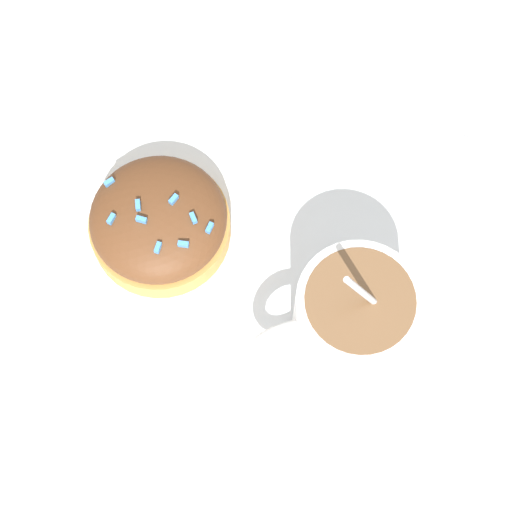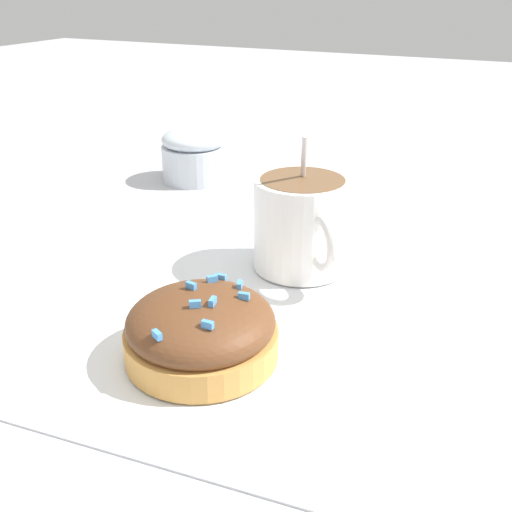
% 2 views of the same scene
% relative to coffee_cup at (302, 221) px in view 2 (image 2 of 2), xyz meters
% --- Properties ---
extents(ground_plane, '(3.00, 3.00, 0.00)m').
position_rel_coffee_cup_xyz_m(ground_plane, '(-0.07, 0.02, -0.04)').
color(ground_plane, '#B2B2B7').
extents(paper_napkin, '(0.36, 0.33, 0.00)m').
position_rel_coffee_cup_xyz_m(paper_napkin, '(-0.07, 0.02, -0.04)').
color(paper_napkin, white).
rests_on(paper_napkin, ground_plane).
extents(coffee_cup, '(0.09, 0.09, 0.11)m').
position_rel_coffee_cup_xyz_m(coffee_cup, '(0.00, 0.00, 0.00)').
color(coffee_cup, white).
rests_on(coffee_cup, paper_napkin).
extents(frosted_pastry, '(0.10, 0.10, 0.05)m').
position_rel_coffee_cup_xyz_m(frosted_pastry, '(-0.15, 0.01, -0.02)').
color(frosted_pastry, '#D19347').
rests_on(frosted_pastry, paper_napkin).
extents(sugar_bowl, '(0.08, 0.08, 0.06)m').
position_rel_coffee_cup_xyz_m(sugar_bowl, '(0.17, 0.20, -0.01)').
color(sugar_bowl, silver).
rests_on(sugar_bowl, ground_plane).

